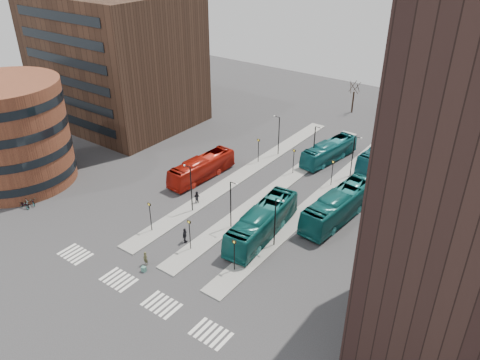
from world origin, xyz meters
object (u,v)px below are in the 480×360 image
Objects in this scene: red_bus at (202,168)px; commuter_a at (197,197)px; traveller at (145,259)px; commuter_c at (243,226)px; teal_bus_c at (339,205)px; bicycle_mid at (27,203)px; teal_bus_d at (384,154)px; teal_bus_b at (329,151)px; commuter_b at (185,236)px; suitcase at (144,269)px; teal_bus_a at (262,222)px; bicycle_near at (24,205)px; bicycle_far at (32,201)px.

commuter_a is (3.84, -5.54, -0.70)m from red_bus.
commuter_c is (4.70, 10.94, -0.07)m from traveller.
teal_bus_c is 38.89m from bicycle_mid.
teal_bus_d is 7.19× the size of commuter_a.
red_bus is 7.67× the size of commuter_c.
teal_bus_d is (7.19, 3.56, 0.18)m from teal_bus_b.
commuter_b is at bearing -53.63° from red_bus.
bicycle_mid is at bearing -121.20° from red_bus.
teal_bus_c reaches higher than traveller.
teal_bus_a reaches higher than suitcase.
bicycle_near is at bearing -160.25° from teal_bus_a.
teal_bus_b reaches higher than bicycle_near.
bicycle_near is at bearing -142.35° from teal_bus_c.
teal_bus_b is 28.42m from commuter_b.
commuter_a is 0.95× the size of bicycle_mid.
commuter_a is at bearing 169.67° from teal_bus_a.
red_bus is at bearing 112.67° from traveller.
teal_bus_b is at bearing -174.91° from commuter_c.
red_bus is 23.23m from bicycle_near.
red_bus is 5.84× the size of bicycle_far.
teal_bus_d is 33.53m from commuter_b.
red_bus is 15.17m from commuter_b.
teal_bus_d reaches higher than commuter_a.
traveller is 0.94× the size of commuter_a.
commuter_b is 1.03× the size of bicycle_mid.
suitcase is 0.33× the size of commuter_a.
teal_bus_a reaches higher than commuter_a.
teal_bus_b is at bearing 82.72° from traveller.
teal_bus_a is 1.04× the size of teal_bus_d.
commuter_b reaches higher than commuter_c.
red_bus is 22.30m from bicycle_far.
teal_bus_d is at bearing 74.72° from teal_bus_a.
bicycle_mid reaches higher than suitcase.
commuter_a is at bearing -37.66° from bicycle_far.
red_bus is 6.21× the size of bicycle_mid.
teal_bus_a is 22.14m from teal_bus_b.
traveller is 0.87× the size of bicycle_near.
teal_bus_d is 6.64× the size of commuter_b.
commuter_c is at bearing -125.46° from teal_bus_c.
teal_bus_a is at bearing -51.52° from bicycle_far.
bicycle_mid is (-31.94, -37.85, -1.17)m from teal_bus_d.
bicycle_near is (-12.95, -19.26, -1.07)m from red_bus.
bicycle_near is (-25.23, -12.14, -0.24)m from commuter_c.
red_bus is 22.86m from bicycle_mid.
red_bus reaches higher than commuter_a.
teal_bus_c is at bearing -168.09° from commuter_a.
teal_bus_c is 6.82× the size of bicycle_far.
teal_bus_c is at bearing -37.11° from bicycle_mid.
bicycle_far is (-16.79, -12.58, -0.35)m from commuter_a.
commuter_b reaches higher than bicycle_near.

